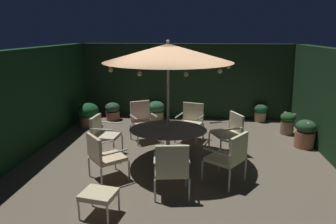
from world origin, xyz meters
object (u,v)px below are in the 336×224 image
object	(u,v)px
potted_plant_back_center	(260,112)
potted_plant_left_near	(288,122)
ottoman_footrest	(99,195)
potted_plant_left_far	(113,111)
patio_chair_southeast	(230,155)
patio_chair_west	(142,119)
patio_chair_northeast	(103,154)
potted_plant_back_left	(305,133)
potted_plant_right_near	(156,110)
patio_chair_southwest	(191,120)
patio_chair_east	(172,167)
potted_plant_back_right	(88,114)
patio_chair_north	(103,132)
patio_umbrella	(168,53)
patio_dining_table	(168,135)
patio_chair_south	(230,130)

from	to	relation	value
potted_plant_back_center	potted_plant_left_near	xyz separation A→B (m)	(0.52, -1.20, 0.03)
ottoman_footrest	potted_plant_left_far	size ratio (longest dim) A/B	1.01
patio_chair_southeast	potted_plant_back_center	distance (m)	4.50
patio_chair_west	patio_chair_northeast	bearing A→B (deg)	-97.78
patio_chair_southeast	patio_chair_west	xyz separation A→B (m)	(-2.06, 2.18, 0.01)
potted_plant_back_center	patio_chair_southeast	bearing A→B (deg)	-107.59
potted_plant_back_left	potted_plant_right_near	xyz separation A→B (m)	(-4.00, 2.04, -0.03)
potted_plant_left_near	patio_chair_southwest	bearing A→B (deg)	-164.67
potted_plant_left_far	patio_chair_east	bearing A→B (deg)	-62.88
patio_chair_northeast	potted_plant_back_right	xyz separation A→B (m)	(-1.53, 3.33, -0.14)
patio_chair_northeast	patio_chair_north	bearing A→B (deg)	107.93
patio_chair_northeast	potted_plant_back_center	distance (m)	5.79
patio_chair_northeast	potted_plant_right_near	distance (m)	4.28
patio_umbrella	patio_dining_table	bearing A→B (deg)	-135.15
patio_chair_north	patio_chair_northeast	xyz separation A→B (m)	(0.38, -1.16, -0.04)
patio_chair_south	potted_plant_back_left	distance (m)	1.99
patio_chair_northeast	potted_plant_left_near	size ratio (longest dim) A/B	1.48
patio_chair_west	potted_plant_left_far	xyz separation A→B (m)	(-1.32, 1.79, -0.28)
patio_chair_northeast	patio_chair_southeast	xyz separation A→B (m)	(2.38, 0.13, 0.03)
potted_plant_left_far	potted_plant_left_near	world-z (taller)	potted_plant_left_near
patio_chair_south	potted_plant_back_right	size ratio (longest dim) A/B	1.32
patio_dining_table	potted_plant_left_near	distance (m)	3.83
patio_chair_north	patio_chair_west	bearing A→B (deg)	59.00
patio_dining_table	patio_chair_southwest	size ratio (longest dim) A/B	1.75
potted_plant_right_near	potted_plant_back_left	bearing A→B (deg)	-26.99
patio_umbrella	patio_chair_southeast	world-z (taller)	patio_umbrella
ottoman_footrest	potted_plant_right_near	size ratio (longest dim) A/B	0.94
patio_chair_north	patio_chair_southeast	size ratio (longest dim) A/B	0.95
potted_plant_back_left	potted_plant_back_center	bearing A→B (deg)	106.94
patio_dining_table	potted_plant_left_far	size ratio (longest dim) A/B	2.95
patio_chair_south	ottoman_footrest	world-z (taller)	patio_chair_south
ottoman_footrest	potted_plant_back_left	size ratio (longest dim) A/B	0.82
patio_chair_west	potted_plant_left_far	bearing A→B (deg)	126.33
potted_plant_right_near	potted_plant_back_right	size ratio (longest dim) A/B	0.86
patio_chair_north	potted_plant_back_center	xyz separation A→B (m)	(4.11, 3.25, -0.26)
patio_chair_south	patio_dining_table	bearing A→B (deg)	-155.25
potted_plant_back_center	patio_chair_east	bearing A→B (deg)	-115.92
potted_plant_right_near	patio_chair_southeast	bearing A→B (deg)	-64.36
patio_umbrella	patio_chair_northeast	bearing A→B (deg)	-137.99
potted_plant_left_far	patio_chair_south	bearing A→B (deg)	-34.89
patio_chair_east	potted_plant_back_left	distance (m)	4.09
patio_chair_east	potted_plant_back_center	size ratio (longest dim) A/B	1.78
patio_dining_table	patio_chair_north	bearing A→B (deg)	174.62
patio_umbrella	potted_plant_back_right	xyz separation A→B (m)	(-2.67, 2.31, -1.97)
patio_chair_north	potted_plant_back_right	size ratio (longest dim) A/B	1.32
patio_chair_south	potted_plant_left_near	size ratio (longest dim) A/B	1.51
patio_chair_west	ottoman_footrest	world-z (taller)	patio_chair_west
potted_plant_left_far	potted_plant_right_near	bearing A→B (deg)	5.94
patio_chair_north	patio_chair_southeast	xyz separation A→B (m)	(2.76, -1.03, -0.00)
potted_plant_right_near	potted_plant_back_right	distance (m)	2.15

